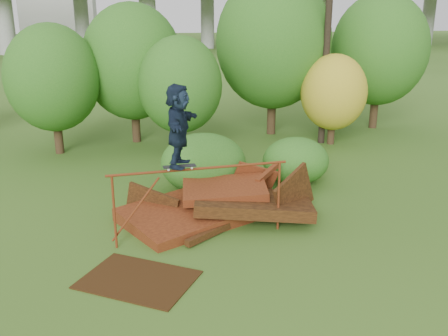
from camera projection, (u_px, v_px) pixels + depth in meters
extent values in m
plane|color=#2D5116|center=(274.00, 257.00, 11.56)|extent=(240.00, 240.00, 0.00)
cube|color=#44180C|center=(197.00, 211.00, 13.73)|extent=(4.60, 3.94, 0.66)
cube|color=black|center=(253.00, 203.00, 13.65)|extent=(3.48, 2.57, 0.62)
cube|color=#44180C|center=(224.00, 189.00, 13.90)|extent=(2.48, 1.79, 0.48)
cube|color=black|center=(294.00, 195.00, 13.59)|extent=(1.52, 1.08, 1.72)
cube|color=#44180C|center=(252.00, 183.00, 14.88)|extent=(1.53, 0.44, 1.47)
cube|color=black|center=(152.00, 203.00, 13.84)|extent=(1.47, 1.02, 1.09)
cube|color=black|center=(216.00, 231.00, 12.68)|extent=(1.72, 1.37, 0.17)
cube|color=#44180C|center=(268.00, 172.00, 14.55)|extent=(1.02, 1.11, 0.33)
cylinder|color=maroon|center=(114.00, 212.00, 11.76)|extent=(0.06, 0.06, 1.83)
cylinder|color=maroon|center=(279.00, 196.00, 12.79)|extent=(0.06, 0.06, 1.83)
cylinder|color=maroon|center=(199.00, 169.00, 12.00)|extent=(4.43, 0.39, 0.06)
cube|color=black|center=(179.00, 166.00, 11.85)|extent=(0.80, 0.27, 0.03)
cylinder|color=beige|center=(168.00, 170.00, 11.71)|extent=(0.06, 0.03, 0.06)
cylinder|color=beige|center=(167.00, 168.00, 11.87)|extent=(0.06, 0.03, 0.06)
cylinder|color=beige|center=(192.00, 168.00, 11.85)|extent=(0.06, 0.03, 0.06)
cylinder|color=beige|center=(190.00, 166.00, 12.01)|extent=(0.06, 0.03, 0.06)
imported|color=#131F30|center=(178.00, 126.00, 11.55)|extent=(1.13, 1.90, 1.95)
cube|color=black|center=(138.00, 280.00, 10.58)|extent=(2.82, 2.62, 0.03)
cylinder|color=black|center=(58.00, 133.00, 19.75)|extent=(0.34, 0.34, 1.65)
ellipsoid|color=#1A5316|center=(52.00, 78.00, 19.10)|extent=(3.59, 3.59, 4.12)
cylinder|color=black|center=(136.00, 121.00, 21.48)|extent=(0.36, 0.36, 1.85)
ellipsoid|color=#1A5316|center=(133.00, 62.00, 20.72)|extent=(4.19, 4.19, 4.81)
cylinder|color=black|center=(182.00, 134.00, 19.84)|extent=(0.33, 0.33, 1.50)
ellipsoid|color=#1A5316|center=(180.00, 85.00, 19.24)|extent=(3.26, 3.26, 3.75)
cylinder|color=black|center=(272.00, 110.00, 22.81)|extent=(0.39, 0.39, 2.23)
ellipsoid|color=#1A5316|center=(274.00, 42.00, 21.90)|extent=(5.09, 5.09, 5.85)
cylinder|color=black|center=(331.00, 130.00, 21.21)|extent=(0.30, 0.30, 1.18)
ellipsoid|color=#A58C19|center=(334.00, 92.00, 20.72)|extent=(2.75, 2.75, 3.16)
cylinder|color=black|center=(374.00, 107.00, 24.02)|extent=(0.37, 0.37, 2.04)
ellipsoid|color=#1A5316|center=(380.00, 50.00, 23.21)|extent=(4.48, 4.48, 5.15)
ellipsoid|color=#1A5316|center=(203.00, 163.00, 15.55)|extent=(2.67, 2.47, 1.85)
ellipsoid|color=#1A5316|center=(296.00, 161.00, 16.31)|extent=(2.18, 1.99, 1.54)
cylinder|color=black|center=(328.00, 23.00, 20.07)|extent=(0.28, 0.28, 9.99)
cylinder|color=gray|center=(5.00, 22.00, 63.28)|extent=(2.20, 2.20, 8.00)
cylinder|color=gray|center=(148.00, 22.00, 66.52)|extent=(2.20, 2.20, 8.00)
cylinder|color=gray|center=(278.00, 21.00, 69.75)|extent=(2.20, 2.20, 8.00)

